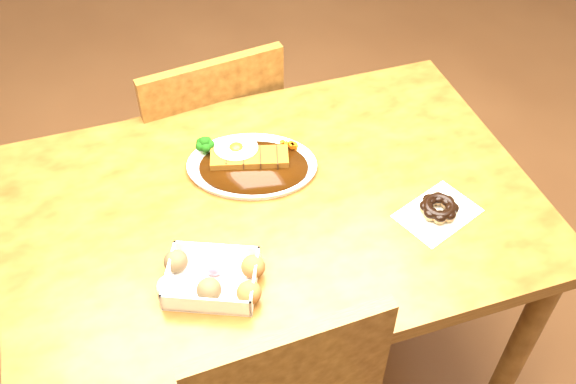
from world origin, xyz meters
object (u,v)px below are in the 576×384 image
object	(u,v)px
donut_box	(212,277)
pon_de_ring	(439,208)
chair_far	(207,147)
table	(275,231)
katsu_curry_plate	(250,162)

from	to	relation	value
donut_box	pon_de_ring	distance (m)	0.53
chair_far	donut_box	xyz separation A→B (m)	(-0.13, -0.72, 0.30)
table	katsu_curry_plate	world-z (taller)	katsu_curry_plate
donut_box	pon_de_ring	xyz separation A→B (m)	(0.53, 0.03, -0.01)
chair_far	katsu_curry_plate	distance (m)	0.50
katsu_curry_plate	donut_box	xyz separation A→B (m)	(-0.17, -0.31, 0.01)
katsu_curry_plate	donut_box	size ratio (longest dim) A/B	1.63
donut_box	pon_de_ring	size ratio (longest dim) A/B	1.06
katsu_curry_plate	pon_de_ring	distance (m)	0.45
donut_box	pon_de_ring	world-z (taller)	donut_box
chair_far	donut_box	world-z (taller)	chair_far
katsu_curry_plate	donut_box	world-z (taller)	katsu_curry_plate
katsu_curry_plate	pon_de_ring	xyz separation A→B (m)	(0.36, -0.28, 0.00)
chair_far	pon_de_ring	distance (m)	0.84
table	pon_de_ring	distance (m)	0.39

